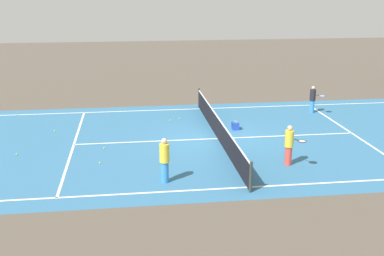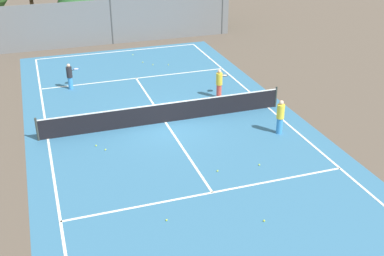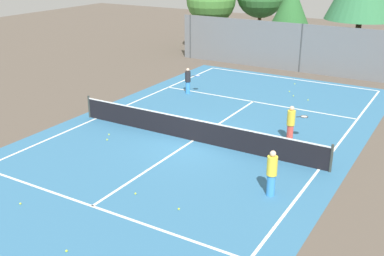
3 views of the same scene
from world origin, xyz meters
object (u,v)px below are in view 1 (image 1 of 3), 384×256
(tennis_ball_5, at_px, (170,120))
(tennis_ball_4, at_px, (100,163))
(tennis_ball_8, at_px, (104,148))
(tennis_ball_7, at_px, (219,123))
(player_2, at_px, (313,99))
(player_1, at_px, (165,160))
(tennis_ball_12, at_px, (17,154))
(tennis_ball_0, at_px, (55,131))
(tennis_ball_3, at_px, (180,118))
(ball_crate, at_px, (235,126))
(tennis_ball_6, at_px, (17,115))
(tennis_ball_9, at_px, (205,110))
(player_0, at_px, (289,145))

(tennis_ball_5, bearing_deg, tennis_ball_4, -29.78)
(tennis_ball_8, bearing_deg, tennis_ball_7, 119.87)
(player_2, xyz_separation_m, tennis_ball_4, (6.35, -11.09, -0.73))
(tennis_ball_5, xyz_separation_m, tennis_ball_8, (3.94, -3.19, 0.00))
(player_1, height_order, tennis_ball_4, player_1)
(tennis_ball_5, xyz_separation_m, tennis_ball_7, (0.73, 2.40, 0.00))
(tennis_ball_12, bearing_deg, tennis_ball_0, 160.79)
(tennis_ball_3, bearing_deg, ball_crate, 48.14)
(player_1, distance_m, tennis_ball_4, 3.30)
(player_1, xyz_separation_m, tennis_ball_7, (-7.14, 3.30, -0.80))
(tennis_ball_6, relative_size, tennis_ball_8, 1.00)
(player_2, bearing_deg, player_1, -45.74)
(tennis_ball_5, bearing_deg, tennis_ball_12, -57.57)
(tennis_ball_12, bearing_deg, player_1, 58.16)
(player_1, xyz_separation_m, tennis_ball_9, (-9.75, 3.01, -0.80))
(player_1, height_order, ball_crate, player_1)
(player_1, bearing_deg, tennis_ball_3, 170.22)
(player_1, bearing_deg, tennis_ball_7, 155.16)
(tennis_ball_4, relative_size, tennis_ball_5, 1.00)
(player_2, distance_m, tennis_ball_3, 7.34)
(ball_crate, height_order, tennis_ball_6, ball_crate)
(player_2, distance_m, ball_crate, 5.47)
(tennis_ball_5, bearing_deg, tennis_ball_7, 72.98)
(player_1, relative_size, tennis_ball_9, 24.72)
(tennis_ball_4, height_order, tennis_ball_12, same)
(tennis_ball_6, bearing_deg, tennis_ball_7, 74.18)
(player_2, bearing_deg, tennis_ball_0, -82.54)
(tennis_ball_4, bearing_deg, tennis_ball_3, 147.96)
(ball_crate, height_order, tennis_ball_12, ball_crate)
(tennis_ball_7, bearing_deg, tennis_ball_3, -119.20)
(player_2, bearing_deg, ball_crate, -62.56)
(tennis_ball_7, relative_size, tennis_ball_8, 1.00)
(tennis_ball_8, bearing_deg, tennis_ball_12, -84.82)
(tennis_ball_0, relative_size, tennis_ball_4, 1.00)
(tennis_ball_0, distance_m, tennis_ball_7, 8.03)
(tennis_ball_5, bearing_deg, tennis_ball_3, 122.35)
(tennis_ball_6, xyz_separation_m, tennis_ball_7, (2.96, 10.46, 0.00))
(tennis_ball_4, relative_size, tennis_ball_6, 1.00)
(tennis_ball_3, bearing_deg, tennis_ball_4, -32.04)
(tennis_ball_6, bearing_deg, tennis_ball_12, 11.73)
(player_2, bearing_deg, tennis_ball_3, -87.68)
(tennis_ball_0, bearing_deg, tennis_ball_4, 27.02)
(player_0, relative_size, tennis_ball_5, 24.06)
(tennis_ball_6, distance_m, tennis_ball_8, 7.86)
(tennis_ball_12, bearing_deg, tennis_ball_4, 66.84)
(tennis_ball_4, relative_size, tennis_ball_9, 1.00)
(ball_crate, xyz_separation_m, tennis_ball_4, (3.84, -6.26, -0.15))
(tennis_ball_5, height_order, tennis_ball_12, same)
(player_2, height_order, tennis_ball_7, player_2)
(tennis_ball_7, bearing_deg, player_0, 14.47)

